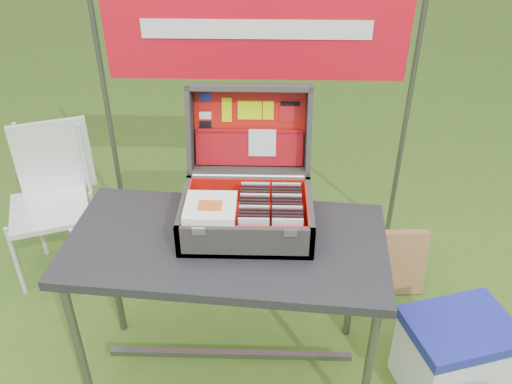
{
  "coord_description": "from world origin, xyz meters",
  "views": [
    {
      "loc": [
        0.08,
        -1.72,
        2.13
      ],
      "look_at": [
        0.03,
        0.1,
        0.94
      ],
      "focal_mm": 38.0,
      "sensor_mm": 36.0,
      "label": 1
    }
  ],
  "objects_px": {
    "table": "(229,311)",
    "cardboard_box": "(392,263)",
    "cooler": "(454,355)",
    "suitcase": "(247,171)",
    "chair": "(50,211)"
  },
  "relations": [
    {
      "from": "table",
      "to": "cardboard_box",
      "type": "bearing_deg",
      "value": 39.51
    },
    {
      "from": "table",
      "to": "cooler",
      "type": "height_order",
      "value": "table"
    },
    {
      "from": "chair",
      "to": "cardboard_box",
      "type": "relative_size",
      "value": 2.33
    },
    {
      "from": "suitcase",
      "to": "chair",
      "type": "distance_m",
      "value": 1.35
    },
    {
      "from": "cooler",
      "to": "chair",
      "type": "relative_size",
      "value": 0.51
    },
    {
      "from": "table",
      "to": "chair",
      "type": "height_order",
      "value": "chair"
    },
    {
      "from": "suitcase",
      "to": "cardboard_box",
      "type": "relative_size",
      "value": 1.41
    },
    {
      "from": "chair",
      "to": "cardboard_box",
      "type": "bearing_deg",
      "value": -23.0
    },
    {
      "from": "chair",
      "to": "suitcase",
      "type": "bearing_deg",
      "value": -46.69
    },
    {
      "from": "suitcase",
      "to": "cardboard_box",
      "type": "height_order",
      "value": "suitcase"
    },
    {
      "from": "table",
      "to": "cardboard_box",
      "type": "height_order",
      "value": "table"
    },
    {
      "from": "cooler",
      "to": "suitcase",
      "type": "bearing_deg",
      "value": 152.62
    },
    {
      "from": "table",
      "to": "suitcase",
      "type": "distance_m",
      "value": 0.65
    },
    {
      "from": "table",
      "to": "chair",
      "type": "xyz_separation_m",
      "value": [
        -1.01,
        0.67,
        0.04
      ]
    },
    {
      "from": "cooler",
      "to": "chair",
      "type": "xyz_separation_m",
      "value": [
        -2.01,
        0.71,
        0.24
      ]
    }
  ]
}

